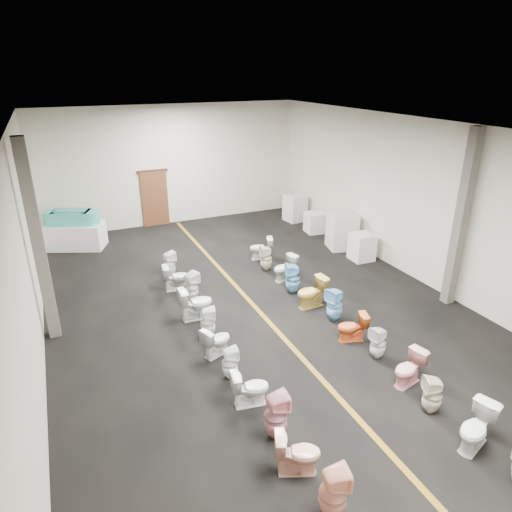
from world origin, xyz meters
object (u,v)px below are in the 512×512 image
object	(u,v)px
toilet_right_4	(378,343)
toilet_right_8	(293,278)
bathtub	(72,218)
toilet_right_2	(432,395)
appliance_crate_c	(315,222)
toilet_right_11	(261,248)
toilet_left_4	(250,388)
toilet_left_10	(176,277)
appliance_crate_b	(342,231)
toilet_left_11	(169,264)
toilet_left_1	(333,493)
toilet_right_3	(409,369)
toilet_right_6	(335,305)
toilet_right_10	(266,258)
toilet_left_6	(217,341)
toilet_left_3	(276,416)
toilet_left_2	(298,453)
appliance_crate_d	(295,208)
toilet_left_5	(230,363)
appliance_crate_a	(362,247)
toilet_left_9	(191,288)
toilet_right_5	(352,327)
toilet_right_9	(285,268)
toilet_right_7	(312,293)
display_table	(75,236)
toilet_left_8	(196,303)
toilet_left_7	(208,322)

from	to	relation	value
toilet_right_4	toilet_right_8	xyz separation A→B (m)	(-0.19, 3.41, 0.06)
bathtub	toilet_right_2	distance (m)	12.33
appliance_crate_c	toilet_right_11	size ratio (longest dim) A/B	1.02
toilet_left_4	toilet_left_10	bearing A→B (deg)	8.93
appliance_crate_b	toilet_left_11	xyz separation A→B (m)	(-5.94, 0.11, -0.21)
toilet_left_1	toilet_left_11	world-z (taller)	toilet_left_1
toilet_left_1	toilet_right_3	bearing A→B (deg)	-46.61
bathtub	appliance_crate_b	size ratio (longest dim) A/B	1.47
toilet_right_6	toilet_right_10	bearing A→B (deg)	167.72
toilet_left_10	toilet_left_1	bearing A→B (deg)	-171.86
toilet_left_6	toilet_left_3	bearing A→B (deg)	161.31
bathtub	appliance_crate_c	world-z (taller)	bathtub
appliance_crate_c	toilet_left_11	world-z (taller)	toilet_left_11
toilet_left_10	toilet_left_6	bearing A→B (deg)	-173.25
toilet_left_2	toilet_left_10	size ratio (longest dim) A/B	0.97
appliance_crate_d	toilet_left_5	bearing A→B (deg)	-125.87
toilet_left_1	toilet_left_3	world-z (taller)	toilet_left_3
appliance_crate_c	appliance_crate_d	size ratio (longest dim) A/B	0.72
appliance_crate_a	toilet_left_9	xyz separation A→B (m)	(-5.81, -0.55, -0.01)
toilet_left_4	toilet_left_9	xyz separation A→B (m)	(0.16, 4.24, 0.07)
toilet_left_10	toilet_right_2	distance (m)	7.23
appliance_crate_a	toilet_left_4	distance (m)	7.65
toilet_left_2	toilet_right_5	size ratio (longest dim) A/B	1.06
appliance_crate_a	toilet_left_9	size ratio (longest dim) A/B	1.02
toilet_left_10	toilet_right_3	xyz separation A→B (m)	(3.02, -5.86, -0.02)
appliance_crate_c	toilet_right_9	distance (m)	4.37
appliance_crate_b	toilet_right_3	bearing A→B (deg)	-113.88
toilet_right_7	appliance_crate_a	bearing A→B (deg)	120.44
appliance_crate_d	toilet_left_10	xyz separation A→B (m)	(-5.97, -4.09, -0.16)
toilet_left_2	toilet_right_11	size ratio (longest dim) A/B	0.96
toilet_left_4	toilet_left_10	distance (m)	5.13
toilet_left_6	toilet_right_3	bearing A→B (deg)	-149.63
display_table	toilet_left_2	world-z (taller)	display_table
toilet_left_8	toilet_right_3	bearing A→B (deg)	-143.20
toilet_right_2	toilet_right_11	distance (m)	7.64
appliance_crate_d	toilet_left_2	xyz separation A→B (m)	(-5.93, -10.89, -0.17)
toilet_left_10	toilet_right_4	distance (m)	5.77
toilet_left_7	toilet_left_11	bearing A→B (deg)	13.26
toilet_left_11	toilet_right_3	bearing A→B (deg)	-168.91
appliance_crate_b	toilet_right_9	distance (m)	3.31
appliance_crate_d	toilet_right_11	bearing A→B (deg)	-133.41
toilet_right_2	appliance_crate_a	bearing A→B (deg)	174.34
appliance_crate_b	appliance_crate_c	world-z (taller)	appliance_crate_b
toilet_left_1	toilet_right_11	size ratio (longest dim) A/B	1.14
toilet_left_1	toilet_right_10	distance (m)	8.27
toilet_left_4	toilet_right_2	xyz separation A→B (m)	(2.86, -1.52, 0.02)
appliance_crate_c	toilet_left_4	world-z (taller)	appliance_crate_c
bathtub	toilet_right_9	xyz separation A→B (m)	(5.33, -5.23, -0.70)
toilet_right_6	toilet_left_9	bearing A→B (deg)	-144.96
toilet_left_9	appliance_crate_b	bearing A→B (deg)	-98.15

